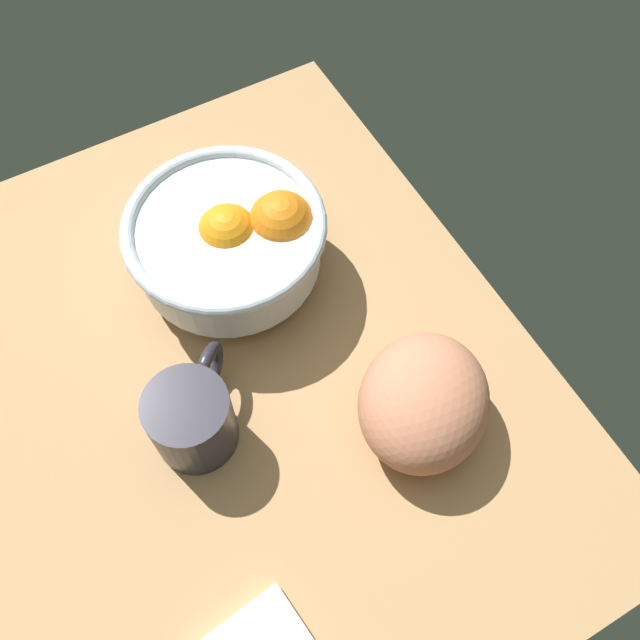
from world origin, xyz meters
TOP-DOWN VIEW (x-y plane):
  - ground_plane at (0.00, 0.00)cm, footprint 78.88×66.58cm
  - fruit_bowl at (12.33, -8.10)cm, footprint 22.47×22.47cm
  - bread_loaf at (-13.89, -16.61)cm, footprint 19.81×19.95cm
  - mug at (-3.95, 4.30)cm, footprint 10.80×10.75cm

SIDE VIEW (x-z plane):
  - ground_plane at x=0.00cm, z-range -3.00..0.00cm
  - mug at x=-3.95cm, z-range 0.00..8.80cm
  - bread_loaf at x=-13.89cm, z-range 0.00..9.90cm
  - fruit_bowl at x=12.33cm, z-range 0.90..12.35cm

